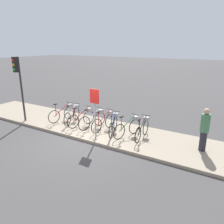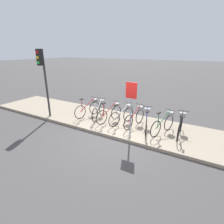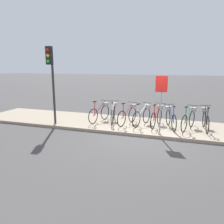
{
  "view_description": "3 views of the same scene",
  "coord_description": "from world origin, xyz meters",
  "views": [
    {
      "loc": [
        5.67,
        -6.89,
        4.09
      ],
      "look_at": [
        1.03,
        0.95,
        1.25
      ],
      "focal_mm": 35.0,
      "sensor_mm": 36.0,
      "label": 1
    },
    {
      "loc": [
        3.12,
        -5.55,
        3.45
      ],
      "look_at": [
        -0.84,
        1.32,
        0.62
      ],
      "focal_mm": 28.0,
      "sensor_mm": 36.0,
      "label": 2
    },
    {
      "loc": [
        1.39,
        -7.97,
        2.7
      ],
      "look_at": [
        -1.41,
        0.49,
        0.8
      ],
      "focal_mm": 35.0,
      "sensor_mm": 36.0,
      "label": 3
    }
  ],
  "objects": [
    {
      "name": "ground_plane",
      "position": [
        0.0,
        0.0,
        0.0
      ],
      "size": [
        120.0,
        120.0,
        0.0
      ],
      "primitive_type": "plane",
      "color": "#423F3F"
    },
    {
      "name": "sidewalk",
      "position": [
        0.0,
        1.42,
        0.06
      ],
      "size": [
        16.72,
        2.83,
        0.12
      ],
      "color": "gray",
      "rests_on": "ground_plane"
    },
    {
      "name": "parked_bicycle_0",
      "position": [
        -2.3,
        1.41,
        0.57
      ],
      "size": [
        0.55,
        1.62,
        1.02
      ],
      "color": "black",
      "rests_on": "sidewalk"
    },
    {
      "name": "parked_bicycle_1",
      "position": [
        -1.67,
        1.45,
        0.57
      ],
      "size": [
        0.52,
        1.63,
        1.02
      ],
      "color": "black",
      "rests_on": "sidewalk"
    },
    {
      "name": "parked_bicycle_2",
      "position": [
        -0.93,
        1.33,
        0.57
      ],
      "size": [
        0.59,
        1.61,
        1.02
      ],
      "color": "black",
      "rests_on": "sidewalk"
    },
    {
      "name": "parked_bicycle_3",
      "position": [
        -0.28,
        1.4,
        0.57
      ],
      "size": [
        0.62,
        1.6,
        1.02
      ],
      "color": "black",
      "rests_on": "sidewalk"
    },
    {
      "name": "parked_bicycle_4",
      "position": [
        0.34,
        1.42,
        0.57
      ],
      "size": [
        0.46,
        1.65,
        1.02
      ],
      "color": "black",
      "rests_on": "sidewalk"
    },
    {
      "name": "parked_bicycle_5",
      "position": [
        0.92,
        1.29,
        0.57
      ],
      "size": [
        0.64,
        1.59,
        1.02
      ],
      "color": "black",
      "rests_on": "sidewalk"
    },
    {
      "name": "parked_bicycle_6",
      "position": [
        1.66,
        1.34,
        0.57
      ],
      "size": [
        0.66,
        1.59,
        1.02
      ],
      "color": "black",
      "rests_on": "sidewalk"
    },
    {
      "name": "parked_bicycle_7",
      "position": [
        2.3,
        1.45,
        0.57
      ],
      "size": [
        0.46,
        1.66,
        1.02
      ],
      "color": "black",
      "rests_on": "sidewalk"
    },
    {
      "name": "traffic_light",
      "position": [
        -4.09,
        0.24,
        2.55
      ],
      "size": [
        0.24,
        0.4,
        3.37
      ],
      "color": "#2D2D2D",
      "rests_on": "sidewalk"
    },
    {
      "name": "sign_post",
      "position": [
        0.58,
        0.29,
        1.63
      ],
      "size": [
        0.44,
        0.07,
        2.22
      ],
      "color": "#99999E",
      "rests_on": "sidewalk"
    }
  ]
}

